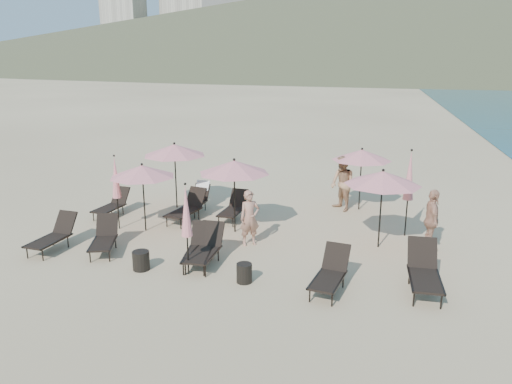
% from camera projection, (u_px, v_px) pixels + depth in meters
% --- Properties ---
extents(ground, '(800.00, 800.00, 0.00)m').
position_uv_depth(ground, '(245.00, 273.00, 12.26)').
color(ground, '#D6BA8C').
rests_on(ground, ground).
extents(volcanic_headland, '(690.00, 690.00, 55.00)m').
position_uv_depth(volcanic_headland, '(504.00, 15.00, 274.32)').
color(volcanic_headland, brown).
rests_on(volcanic_headland, ground).
extents(hotel_skyline, '(109.00, 82.00, 55.00)m').
position_uv_depth(hotel_skyline, '(201.00, 20.00, 280.88)').
color(hotel_skyline, beige).
rests_on(hotel_skyline, ground).
extents(lounger_0, '(0.76, 1.65, 0.92)m').
position_uv_depth(lounger_0, '(53.00, 235.00, 13.64)').
color(lounger_0, black).
rests_on(lounger_0, ground).
extents(lounger_1, '(1.05, 1.66, 0.89)m').
position_uv_depth(lounger_1, '(104.00, 237.00, 13.50)').
color(lounger_1, black).
rests_on(lounger_1, ground).
extents(lounger_2, '(0.83, 1.68, 0.93)m').
position_uv_depth(lounger_2, '(199.00, 247.00, 12.74)').
color(lounger_2, black).
rests_on(lounger_2, ground).
extents(lounger_3, '(0.65, 1.64, 0.94)m').
position_uv_depth(lounger_3, '(206.00, 248.00, 12.70)').
color(lounger_3, black).
rests_on(lounger_3, ground).
extents(lounger_4, '(0.88, 1.66, 0.91)m').
position_uv_depth(lounger_4, '(330.00, 273.00, 11.28)').
color(lounger_4, black).
rests_on(lounger_4, ground).
extents(lounger_5, '(0.71, 1.79, 1.02)m').
position_uv_depth(lounger_5, '(424.00, 271.00, 11.24)').
color(lounger_5, black).
rests_on(lounger_5, ground).
extents(lounger_6, '(0.78, 1.56, 0.86)m').
position_uv_depth(lounger_6, '(112.00, 204.00, 16.55)').
color(lounger_6, black).
rests_on(lounger_6, ground).
extents(lounger_7, '(0.66, 1.56, 0.95)m').
position_uv_depth(lounger_7, '(197.00, 198.00, 17.03)').
color(lounger_7, black).
rests_on(lounger_7, ground).
extents(lounger_8, '(0.98, 1.76, 0.96)m').
position_uv_depth(lounger_8, '(187.00, 207.00, 16.03)').
color(lounger_8, black).
rests_on(lounger_8, ground).
extents(lounger_9, '(0.71, 1.57, 0.88)m').
position_uv_depth(lounger_9, '(234.00, 207.00, 16.16)').
color(lounger_9, black).
rests_on(lounger_9, ground).
extents(umbrella_open_0, '(1.96, 1.96, 2.11)m').
position_uv_depth(umbrella_open_0, '(142.00, 171.00, 14.75)').
color(umbrella_open_0, black).
rests_on(umbrella_open_0, ground).
extents(umbrella_open_1, '(2.12, 2.12, 2.28)m').
position_uv_depth(umbrella_open_1, '(234.00, 167.00, 14.60)').
color(umbrella_open_1, black).
rests_on(umbrella_open_1, ground).
extents(umbrella_open_2, '(2.08, 2.08, 2.24)m').
position_uv_depth(umbrella_open_2, '(383.00, 178.00, 13.42)').
color(umbrella_open_2, black).
rests_on(umbrella_open_2, ground).
extents(umbrella_open_3, '(2.16, 2.16, 2.32)m').
position_uv_depth(umbrella_open_3, '(174.00, 150.00, 17.01)').
color(umbrella_open_3, black).
rests_on(umbrella_open_3, ground).
extents(umbrella_open_4, '(2.02, 2.02, 2.17)m').
position_uv_depth(umbrella_open_4, '(362.00, 155.00, 16.83)').
color(umbrella_open_4, black).
rests_on(umbrella_open_4, ground).
extents(umbrella_closed_0, '(0.27, 0.27, 2.31)m').
position_uv_depth(umbrella_closed_0, '(186.00, 211.00, 11.79)').
color(umbrella_closed_0, black).
rests_on(umbrella_closed_0, ground).
extents(umbrella_closed_1, '(0.31, 0.31, 2.61)m').
position_uv_depth(umbrella_closed_1, '(410.00, 176.00, 14.33)').
color(umbrella_closed_1, black).
rests_on(umbrella_closed_1, ground).
extents(umbrella_closed_2, '(0.27, 0.27, 2.32)m').
position_uv_depth(umbrella_closed_2, '(116.00, 178.00, 14.98)').
color(umbrella_closed_2, black).
rests_on(umbrella_closed_2, ground).
extents(side_table_0, '(0.42, 0.42, 0.48)m').
position_uv_depth(side_table_0, '(141.00, 261.00, 12.41)').
color(side_table_0, black).
rests_on(side_table_0, ground).
extents(side_table_1, '(0.37, 0.37, 0.46)m').
position_uv_depth(side_table_1, '(244.00, 273.00, 11.72)').
color(side_table_1, black).
rests_on(side_table_1, ground).
extents(beachgoer_a, '(0.69, 0.62, 1.58)m').
position_uv_depth(beachgoer_a, '(250.00, 218.00, 13.90)').
color(beachgoer_a, '#AF765F').
rests_on(beachgoer_a, ground).
extents(beachgoer_b, '(1.13, 1.16, 1.89)m').
position_uv_depth(beachgoer_b, '(342.00, 184.00, 17.01)').
color(beachgoer_b, tan).
rests_on(beachgoer_b, ground).
extents(beachgoer_c, '(0.52, 1.04, 1.71)m').
position_uv_depth(beachgoer_c, '(432.00, 220.00, 13.50)').
color(beachgoer_c, tan).
rests_on(beachgoer_c, ground).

